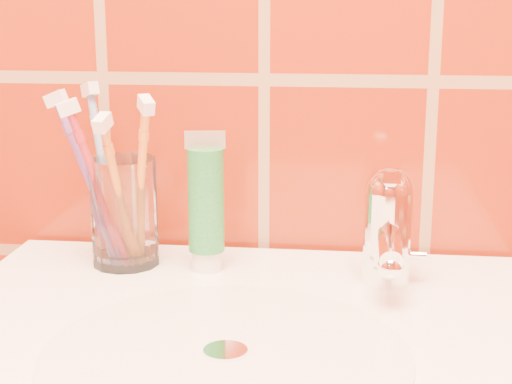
# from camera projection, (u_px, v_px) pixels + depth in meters

# --- Properties ---
(glass_tumbler) EXTENTS (0.08, 0.08, 0.12)m
(glass_tumbler) POSITION_uv_depth(u_px,v_px,m) (124.00, 212.00, 0.83)
(glass_tumbler) COLOR white
(glass_tumbler) RESTS_ON pedestal_sink
(toothpaste_tube) EXTENTS (0.04, 0.04, 0.15)m
(toothpaste_tube) POSITION_uv_depth(u_px,v_px,m) (206.00, 206.00, 0.81)
(toothpaste_tube) COLOR white
(toothpaste_tube) RESTS_ON pedestal_sink
(faucet) EXTENTS (0.05, 0.11, 0.12)m
(faucet) POSITION_uv_depth(u_px,v_px,m) (388.00, 223.00, 0.77)
(faucet) COLOR white
(faucet) RESTS_ON pedestal_sink
(toothbrush_0) EXTENTS (0.06, 0.14, 0.19)m
(toothbrush_0) POSITION_uv_depth(u_px,v_px,m) (119.00, 195.00, 0.80)
(toothbrush_0) COLOR #C97223
(toothbrush_0) RESTS_ON glass_tumbler
(toothbrush_1) EXTENTS (0.12, 0.11, 0.19)m
(toothbrush_1) POSITION_uv_depth(u_px,v_px,m) (90.00, 181.00, 0.83)
(toothbrush_1) COLOR #6C428F
(toothbrush_1) RESTS_ON glass_tumbler
(toothbrush_2) EXTENTS (0.12, 0.11, 0.19)m
(toothbrush_2) POSITION_uv_depth(u_px,v_px,m) (99.00, 187.00, 0.81)
(toothbrush_2) COLOR #A32233
(toothbrush_2) RESTS_ON glass_tumbler
(toothbrush_3) EXTENTS (0.12, 0.12, 0.21)m
(toothbrush_3) POSITION_uv_depth(u_px,v_px,m) (104.00, 175.00, 0.84)
(toothbrush_3) COLOR #7CA3DD
(toothbrush_3) RESTS_ON glass_tumbler
(toothbrush_4) EXTENTS (0.12, 0.14, 0.21)m
(toothbrush_4) POSITION_uv_depth(u_px,v_px,m) (140.00, 185.00, 0.80)
(toothbrush_4) COLOR orange
(toothbrush_4) RESTS_ON glass_tumbler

